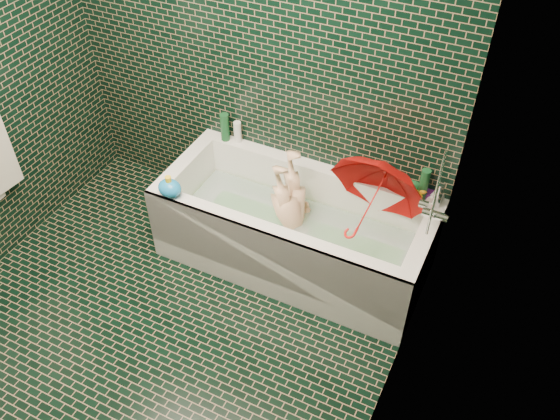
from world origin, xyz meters
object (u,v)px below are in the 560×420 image
at_px(bath_toy, 170,188).
at_px(bathtub, 293,237).
at_px(child, 293,221).
at_px(rubber_duck, 418,194).
at_px(umbrella, 371,202).

bearing_deg(bath_toy, bathtub, 2.18).
distance_m(child, rubber_duck, 0.80).
height_order(rubber_duck, bath_toy, bath_toy).
bearing_deg(bathtub, bath_toy, -155.08).
bearing_deg(child, bathtub, 36.87).
bearing_deg(bath_toy, child, 6.00).
height_order(umbrella, bath_toy, umbrella).
bearing_deg(bathtub, child, 120.01).
bearing_deg(rubber_duck, umbrella, -141.55).
distance_m(bathtub, bath_toy, 0.85).
bearing_deg(bathtub, umbrella, 9.71).
height_order(child, umbrella, umbrella).
distance_m(bathtub, rubber_duck, 0.83).
xyz_separation_m(child, bath_toy, (-0.65, -0.36, 0.30)).
distance_m(bathtub, child, 0.11).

